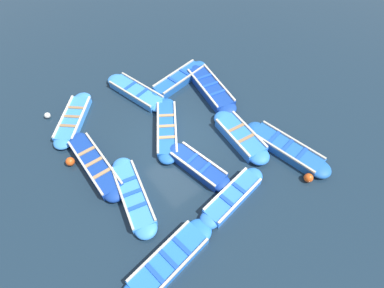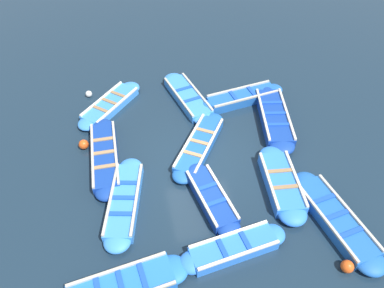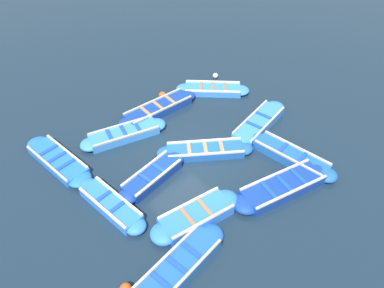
# 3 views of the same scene
# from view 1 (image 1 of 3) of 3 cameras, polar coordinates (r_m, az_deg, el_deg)

# --- Properties ---
(ground_plane) EXTENTS (120.00, 120.00, 0.00)m
(ground_plane) POSITION_cam_1_polar(r_m,az_deg,el_deg) (12.57, -2.71, 0.07)
(ground_plane) COLOR #162838
(boat_far_corner) EXTENTS (3.52, 2.72, 0.38)m
(boat_far_corner) POSITION_cam_1_polar(r_m,az_deg,el_deg) (12.93, -4.78, 2.95)
(boat_far_corner) COLOR #1E59AD
(boat_far_corner) RESTS_ON ground
(boat_inner_gap) EXTENTS (3.78, 1.65, 0.38)m
(boat_inner_gap) POSITION_cam_1_polar(r_m,az_deg,el_deg) (14.77, -10.57, 9.71)
(boat_inner_gap) COLOR #3884E0
(boat_inner_gap) RESTS_ON ground
(boat_outer_right) EXTENTS (3.92, 0.89, 0.42)m
(boat_outer_right) POSITION_cam_1_polar(r_m,az_deg,el_deg) (12.30, -17.95, -3.77)
(boat_outer_right) COLOR navy
(boat_outer_right) RESTS_ON ground
(boat_end_of_row) EXTENTS (1.31, 3.72, 0.43)m
(boat_end_of_row) POSITION_cam_1_polar(r_m,az_deg,el_deg) (15.20, -2.46, 12.21)
(boat_end_of_row) COLOR #1E59AD
(boat_end_of_row) RESTS_ON ground
(boat_mid_row) EXTENTS (1.37, 3.69, 0.36)m
(boat_mid_row) POSITION_cam_1_polar(r_m,az_deg,el_deg) (10.15, -4.37, -21.33)
(boat_mid_row) COLOR blue
(boat_mid_row) RESTS_ON ground
(boat_alongside) EXTENTS (3.13, 1.25, 0.43)m
(boat_alongside) POSITION_cam_1_polar(r_m,az_deg,el_deg) (11.66, 1.18, -4.25)
(boat_alongside) COLOR navy
(boat_alongside) RESTS_ON ground
(boat_centre) EXTENTS (3.67, 1.60, 0.40)m
(boat_centre) POSITION_cam_1_polar(r_m,az_deg,el_deg) (11.22, -11.14, -9.52)
(boat_centre) COLOR #3884E0
(boat_centre) RESTS_ON ground
(boat_outer_left) EXTENTS (1.13, 3.24, 0.40)m
(boat_outer_left) POSITION_cam_1_polar(r_m,az_deg,el_deg) (11.08, 7.75, -9.88)
(boat_outer_left) COLOR blue
(boat_outer_left) RESTS_ON ground
(boat_broadside) EXTENTS (4.09, 1.66, 0.45)m
(boat_broadside) POSITION_cam_1_polar(r_m,az_deg,el_deg) (14.72, 3.49, 10.63)
(boat_broadside) COLOR navy
(boat_broadside) RESTS_ON ground
(boat_stern_in) EXTENTS (3.08, 2.91, 0.35)m
(boat_stern_in) POSITION_cam_1_polar(r_m,az_deg,el_deg) (14.28, -21.67, 4.47)
(boat_stern_in) COLOR #3884E0
(boat_stern_in) RESTS_ON ground
(boat_near_quay) EXTENTS (3.36, 1.25, 0.46)m
(boat_near_quay) POSITION_cam_1_polar(r_m,az_deg,el_deg) (12.71, 9.19, 1.47)
(boat_near_quay) COLOR blue
(boat_near_quay) RESTS_ON ground
(boat_tucked) EXTENTS (3.95, 1.47, 0.41)m
(boat_tucked) POSITION_cam_1_polar(r_m,az_deg,el_deg) (12.77, 17.53, -0.79)
(boat_tucked) COLOR #1E59AD
(boat_tucked) RESTS_ON ground
(buoy_orange_near) EXTENTS (0.27, 0.27, 0.27)m
(buoy_orange_near) POSITION_cam_1_polar(r_m,az_deg,el_deg) (14.93, -25.83, 4.92)
(buoy_orange_near) COLOR silver
(buoy_orange_near) RESTS_ON ground
(buoy_yellow_far) EXTENTS (0.35, 0.35, 0.35)m
(buoy_yellow_far) POSITION_cam_1_polar(r_m,az_deg,el_deg) (12.20, 21.31, -6.02)
(buoy_yellow_far) COLOR #E05119
(buoy_yellow_far) RESTS_ON ground
(buoy_white_drifting) EXTENTS (0.35, 0.35, 0.35)m
(buoy_white_drifting) POSITION_cam_1_polar(r_m,az_deg,el_deg) (12.73, -22.19, -3.11)
(buoy_white_drifting) COLOR #E05119
(buoy_white_drifting) RESTS_ON ground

